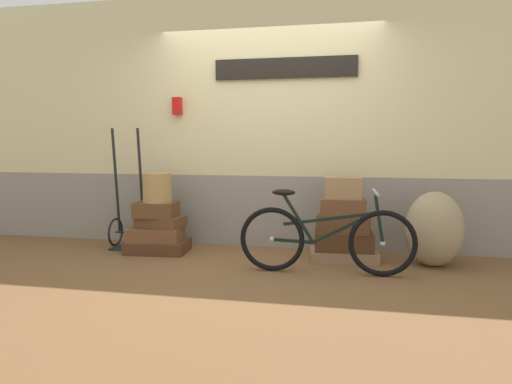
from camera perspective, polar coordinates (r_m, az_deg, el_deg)
The scene contains 15 objects.
ground at distance 4.44m, azimuth -0.03°, elevation -9.84°, with size 10.19×5.20×0.06m, color brown.
station_building at distance 5.10m, azimuth 1.95°, elevation 9.09°, with size 8.19×0.74×2.89m.
suitcase_0 at distance 5.02m, azimuth -12.74°, elevation -6.91°, with size 0.66×0.44×0.13m, color #4C2D19.
suitcase_1 at distance 5.00m, azimuth -12.99°, elevation -5.34°, with size 0.57×0.41×0.14m, color brown.
suitcase_2 at distance 5.00m, azimuth -12.33°, elevation -3.81°, with size 0.49×0.35×0.12m, color brown.
suitcase_3 at distance 4.98m, azimuth -12.95°, elevation -2.23°, with size 0.44×0.34×0.17m, color brown.
suitcase_4 at distance 4.64m, azimuth 11.42°, elevation -8.13°, with size 0.68×0.36×0.11m, color #937051.
suitcase_5 at distance 4.60m, azimuth 11.42°, elevation -6.32°, with size 0.59×0.32×0.19m, color #4C2D19.
suitcase_6 at distance 4.58m, azimuth 11.45°, elevation -4.06°, with size 0.53×0.30×0.17m, color brown.
suitcase_7 at distance 4.53m, azimuth 11.32°, elevation -1.95°, with size 0.45×0.24×0.17m, color brown.
suitcase_8 at distance 4.53m, azimuth 11.38°, elevation 0.53°, with size 0.37×0.19×0.22m, color #9E754C.
wicker_basket at distance 4.94m, azimuth -12.83°, elevation 0.58°, with size 0.32×0.32×0.32m, color #A8844C.
luggage_trolley at distance 5.29m, azimuth -16.30°, elevation -3.76°, with size 0.40×0.39×1.38m.
burlap_sack at distance 4.63m, azimuth 22.32°, elevation -4.52°, with size 0.55×0.47×0.74m, color #9E8966.
bicycle at distance 4.10m, azimuth 9.09°, elevation -6.07°, with size 1.63×0.46×0.79m.
Camera 1 is at (0.81, -4.18, 1.22)m, focal length 30.49 mm.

